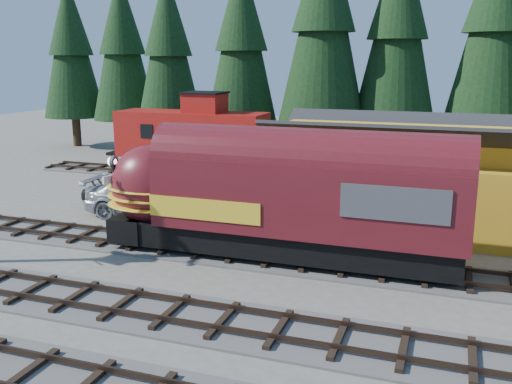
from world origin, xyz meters
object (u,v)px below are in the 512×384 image
(depot, at_px, (405,167))
(pickup_truck_a, at_px, (137,194))
(pickup_truck_b, at_px, (150,198))
(caboose, at_px, (192,138))
(locomotive, at_px, (268,202))

(depot, xyz_separation_m, pickup_truck_a, (-13.91, -1.24, -2.17))
(pickup_truck_b, bearing_deg, caboose, 9.52)
(caboose, distance_m, pickup_truck_a, 8.97)
(depot, bearing_deg, pickup_truck_a, -174.91)
(caboose, distance_m, pickup_truck_b, 10.35)
(depot, bearing_deg, locomotive, -125.86)
(locomotive, bearing_deg, pickup_truck_a, 150.26)
(pickup_truck_b, bearing_deg, pickup_truck_a, 47.62)
(depot, distance_m, caboose, 16.50)
(caboose, xyz_separation_m, pickup_truck_a, (0.79, -8.74, -1.86))
(depot, xyz_separation_m, pickup_truck_b, (-12.40, -2.45, -1.98))
(pickup_truck_a, bearing_deg, pickup_truck_b, -128.56)
(pickup_truck_a, bearing_deg, caboose, 5.53)
(depot, relative_size, caboose, 1.24)
(pickup_truck_a, xyz_separation_m, pickup_truck_b, (1.50, -1.21, 0.19))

